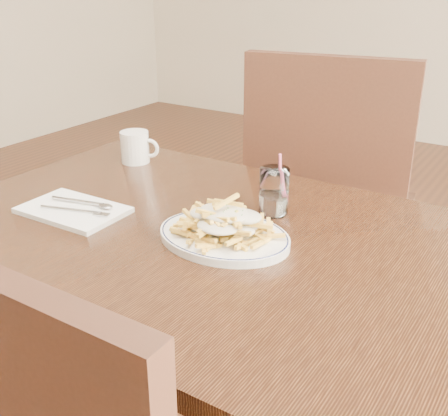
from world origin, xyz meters
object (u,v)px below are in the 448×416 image
Objects in this scene: fries_plate at (224,236)px; coffee_mug at (136,147)px; loaded_fries at (224,218)px; table at (206,266)px; chair_far at (329,197)px; water_glass at (274,194)px.

fries_plate is 2.87× the size of coffee_mug.
coffee_mug is at bearing 149.32° from loaded_fries.
chair_far is (-0.02, 0.70, -0.09)m from table.
coffee_mug is at bearing -132.28° from chair_far.
chair_far is 0.63m from coffee_mug.
chair_far reaches higher than coffee_mug.
fries_plate is at bearing -95.93° from water_glass.
water_glass is (0.07, 0.16, 0.12)m from table.
table is at bearing -88.77° from chair_far.
chair_far is at bearing 95.42° from loaded_fries.
water_glass is at bearing 84.07° from fries_plate.
coffee_mug reaches higher than table.
table is 3.89× the size of fries_plate.
water_glass is 1.30× the size of coffee_mug.
chair_far is 0.74m from fries_plate.
water_glass is at bearing -12.24° from coffee_mug.
fries_plate reaches higher than table.
coffee_mug is (-0.48, 0.10, -0.00)m from water_glass.
table is 0.50m from coffee_mug.
coffee_mug is (-0.40, -0.44, 0.21)m from chair_far.
water_glass is (0.09, -0.54, 0.21)m from chair_far.
chair_far is 3.34× the size of fries_plate.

